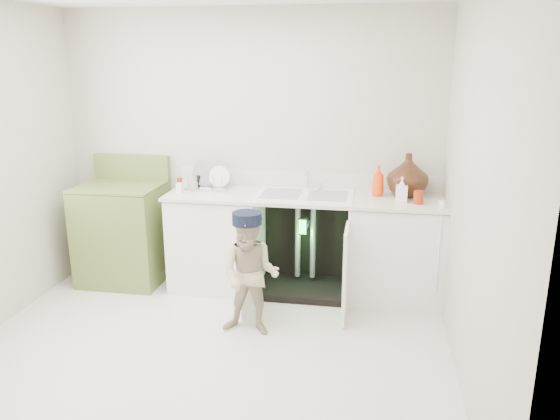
{
  "coord_description": "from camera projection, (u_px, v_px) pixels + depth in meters",
  "views": [
    {
      "loc": [
        1.13,
        -3.39,
        2.06
      ],
      "look_at": [
        0.42,
        0.7,
        0.9
      ],
      "focal_mm": 35.0,
      "sensor_mm": 36.0,
      "label": 1
    }
  ],
  "objects": [
    {
      "name": "repair_worker",
      "position": [
        250.0,
        274.0,
        4.12
      ],
      "size": [
        0.6,
        0.7,
        0.96
      ],
      "rotation": [
        0.0,
        0.0,
        -0.06
      ],
      "color": "#C1AC8A",
      "rests_on": "ground"
    },
    {
      "name": "ground",
      "position": [
        207.0,
        352.0,
        3.96
      ],
      "size": [
        3.5,
        3.5,
        0.0
      ],
      "primitive_type": "plane",
      "color": "beige",
      "rests_on": "ground"
    },
    {
      "name": "avocado_stove",
      "position": [
        123.0,
        232.0,
        5.14
      ],
      "size": [
        0.75,
        0.65,
        1.16
      ],
      "color": "olive",
      "rests_on": "ground"
    },
    {
      "name": "counter_run",
      "position": [
        309.0,
        240.0,
        4.88
      ],
      "size": [
        2.44,
        1.02,
        1.27
      ],
      "color": "white",
      "rests_on": "ground"
    },
    {
      "name": "room_shell",
      "position": [
        200.0,
        184.0,
        3.62
      ],
      "size": [
        6.0,
        5.5,
        1.26
      ],
      "color": "beige",
      "rests_on": "ground"
    }
  ]
}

